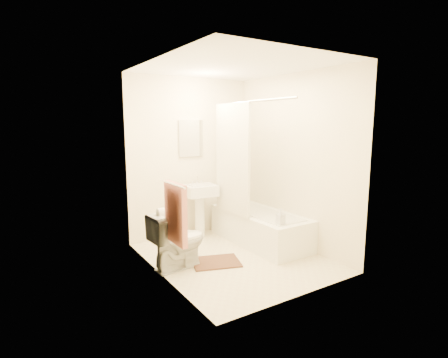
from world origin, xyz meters
TOP-DOWN VIEW (x-y plane):
  - floor at (0.00, 0.00)m, footprint 2.40×2.40m
  - ceiling at (0.00, 0.00)m, footprint 2.40×2.40m
  - wall_back at (0.00, 1.20)m, footprint 2.00×0.02m
  - wall_left at (-1.00, 0.00)m, footprint 0.02×2.40m
  - wall_right at (1.00, 0.00)m, footprint 0.02×2.40m
  - mirror at (0.00, 1.18)m, footprint 0.40×0.03m
  - curtain_rod at (0.30, 0.10)m, footprint 0.03×1.70m
  - shower_curtain at (0.30, 0.50)m, footprint 0.04×0.80m
  - towel_bar at (-0.96, -0.25)m, footprint 0.02×0.60m
  - towel at (-0.93, -0.25)m, footprint 0.06×0.45m
  - toilet_paper at (-0.93, 0.12)m, footprint 0.11×0.12m
  - toilet at (-0.75, 0.10)m, footprint 0.71×0.43m
  - sink at (0.02, 0.95)m, footprint 0.48×0.40m
  - bathtub at (0.65, 0.30)m, footprint 0.70×1.59m
  - bath_mat at (-0.29, -0.02)m, footprint 0.69×0.60m
  - soap_bottle at (0.48, -0.33)m, footprint 0.09×0.10m
  - scrub_brush at (0.66, 0.76)m, footprint 0.12×0.19m

SIDE VIEW (x-z plane):
  - floor at x=0.00m, z-range 0.00..0.00m
  - bath_mat at x=-0.29m, z-range 0.00..0.02m
  - bathtub at x=0.65m, z-range 0.00..0.45m
  - toilet at x=-0.75m, z-range 0.00..0.67m
  - sink at x=0.02m, z-range 0.00..0.89m
  - scrub_brush at x=0.66m, z-range 0.45..0.49m
  - soap_bottle at x=0.48m, z-range 0.45..0.65m
  - toilet_paper at x=-0.93m, z-range 0.64..0.76m
  - towel at x=-0.93m, z-range 0.45..1.11m
  - towel_bar at x=-0.96m, z-range 1.09..1.11m
  - wall_back at x=0.00m, z-range 0.00..2.40m
  - wall_left at x=-1.00m, z-range 0.00..2.40m
  - wall_right at x=1.00m, z-range 0.00..2.40m
  - shower_curtain at x=0.30m, z-range 0.44..2.00m
  - mirror at x=0.00m, z-range 1.23..1.77m
  - curtain_rod at x=0.30m, z-range 1.98..2.02m
  - ceiling at x=0.00m, z-range 2.40..2.40m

